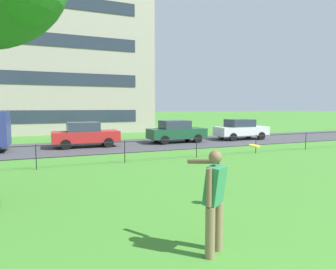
% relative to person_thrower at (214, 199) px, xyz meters
% --- Properties ---
extents(street_strip, '(80.00, 6.49, 0.01)m').
position_rel_person_thrower_xyz_m(street_strip, '(0.60, 14.46, -0.95)').
color(street_strip, '#424247').
rests_on(street_strip, ground).
extents(park_fence, '(28.62, 0.04, 1.00)m').
position_rel_person_thrower_xyz_m(park_fence, '(0.60, 8.45, -0.29)').
color(park_fence, black).
rests_on(park_fence, ground).
extents(person_thrower, '(0.46, 0.88, 1.76)m').
position_rel_person_thrower_xyz_m(person_thrower, '(0.00, 0.00, 0.00)').
color(person_thrower, '#846B4C').
rests_on(person_thrower, ground).
extents(frisbee, '(0.38, 0.38, 0.06)m').
position_rel_person_thrower_xyz_m(frisbee, '(2.03, 1.50, 0.60)').
color(frisbee, yellow).
extents(car_red_left, '(4.00, 1.82, 1.54)m').
position_rel_person_thrower_xyz_m(car_red_left, '(-0.37, 14.55, -0.18)').
color(car_red_left, red).
rests_on(car_red_left, ground).
extents(car_dark_green_right, '(4.03, 1.86, 1.54)m').
position_rel_person_thrower_xyz_m(car_dark_green_right, '(5.79, 14.52, -0.18)').
color(car_dark_green_right, '#194C2D').
rests_on(car_dark_green_right, ground).
extents(car_white_far_left, '(4.05, 1.92, 1.54)m').
position_rel_person_thrower_xyz_m(car_white_far_left, '(11.14, 14.39, -0.18)').
color(car_white_far_left, silver).
rests_on(car_white_far_left, ground).
extents(apartment_building_background, '(25.34, 10.70, 16.86)m').
position_rel_person_thrower_xyz_m(apartment_building_background, '(-5.09, 28.66, 7.48)').
color(apartment_building_background, '#ADA393').
rests_on(apartment_building_background, ground).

